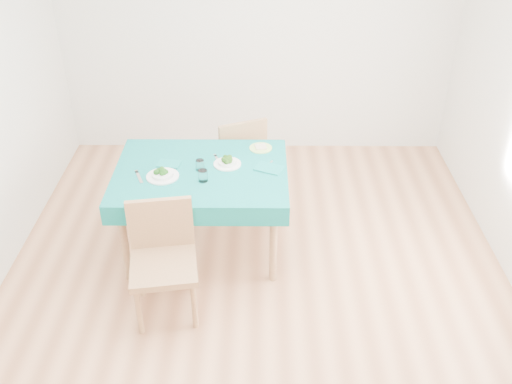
{
  "coord_description": "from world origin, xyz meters",
  "views": [
    {
      "loc": [
        0.03,
        -3.37,
        3.05
      ],
      "look_at": [
        0.0,
        0.0,
        0.85
      ],
      "focal_mm": 40.0,
      "sensor_mm": 36.0,
      "label": 1
    }
  ],
  "objects_px": {
    "chair_near": "(162,249)",
    "bowl_near": "(162,173)",
    "chair_far": "(235,142)",
    "bowl_far": "(227,161)",
    "side_plate": "(261,148)",
    "table": "(203,210)"
  },
  "relations": [
    {
      "from": "chair_near",
      "to": "side_plate",
      "type": "xyz_separation_m",
      "value": [
        0.68,
        1.11,
        0.18
      ]
    },
    {
      "from": "chair_far",
      "to": "bowl_far",
      "type": "distance_m",
      "value": 0.79
    },
    {
      "from": "table",
      "to": "bowl_near",
      "type": "distance_m",
      "value": 0.51
    },
    {
      "from": "table",
      "to": "bowl_far",
      "type": "xyz_separation_m",
      "value": [
        0.2,
        0.09,
        0.41
      ]
    },
    {
      "from": "chair_near",
      "to": "side_plate",
      "type": "height_order",
      "value": "chair_near"
    },
    {
      "from": "chair_far",
      "to": "table",
      "type": "bearing_deg",
      "value": 51.34
    },
    {
      "from": "table",
      "to": "bowl_far",
      "type": "relative_size",
      "value": 6.12
    },
    {
      "from": "bowl_near",
      "to": "side_plate",
      "type": "xyz_separation_m",
      "value": [
        0.75,
        0.46,
        -0.03
      ]
    },
    {
      "from": "table",
      "to": "side_plate",
      "type": "relative_size",
      "value": 7.13
    },
    {
      "from": "table",
      "to": "side_plate",
      "type": "bearing_deg",
      "value": 37.27
    },
    {
      "from": "bowl_far",
      "to": "side_plate",
      "type": "relative_size",
      "value": 1.16
    },
    {
      "from": "chair_near",
      "to": "side_plate",
      "type": "distance_m",
      "value": 1.32
    },
    {
      "from": "table",
      "to": "chair_near",
      "type": "height_order",
      "value": "chair_near"
    },
    {
      "from": "chair_far",
      "to": "bowl_far",
      "type": "height_order",
      "value": "chair_far"
    },
    {
      "from": "bowl_near",
      "to": "chair_far",
      "type": "bearing_deg",
      "value": 61.34
    },
    {
      "from": "chair_near",
      "to": "bowl_near",
      "type": "xyz_separation_m",
      "value": [
        -0.07,
        0.66,
        0.22
      ]
    },
    {
      "from": "chair_near",
      "to": "side_plate",
      "type": "bearing_deg",
      "value": 49.75
    },
    {
      "from": "bowl_near",
      "to": "side_plate",
      "type": "bearing_deg",
      "value": 31.33
    },
    {
      "from": "chair_near",
      "to": "bowl_far",
      "type": "xyz_separation_m",
      "value": [
        0.42,
        0.84,
        0.21
      ]
    },
    {
      "from": "chair_far",
      "to": "side_plate",
      "type": "distance_m",
      "value": 0.58
    },
    {
      "from": "table",
      "to": "bowl_far",
      "type": "distance_m",
      "value": 0.47
    },
    {
      "from": "chair_far",
      "to": "bowl_near",
      "type": "xyz_separation_m",
      "value": [
        -0.52,
        -0.95,
        0.24
      ]
    }
  ]
}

